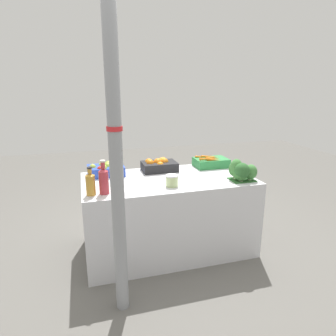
# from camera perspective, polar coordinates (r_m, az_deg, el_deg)

# --- Properties ---
(ground_plane) EXTENTS (10.00, 10.00, 0.00)m
(ground_plane) POSITION_cam_1_polar(r_m,az_deg,el_deg) (3.19, 0.00, -14.91)
(ground_plane) COLOR #605E59
(market_table) EXTENTS (1.62, 0.85, 0.75)m
(market_table) POSITION_cam_1_polar(r_m,az_deg,el_deg) (3.02, 0.00, -8.75)
(market_table) COLOR silver
(market_table) RESTS_ON ground_plane
(support_pole) EXTENTS (0.10, 0.10, 2.51)m
(support_pole) POSITION_cam_1_polar(r_m,az_deg,el_deg) (1.97, -10.03, 4.79)
(support_pole) COLOR gray
(support_pole) RESTS_ON ground_plane
(apple_crate) EXTENTS (0.35, 0.24, 0.13)m
(apple_crate) POSITION_cam_1_polar(r_m,az_deg,el_deg) (3.02, -11.64, -0.23)
(apple_crate) COLOR #2847B7
(apple_crate) RESTS_ON market_table
(orange_crate) EXTENTS (0.35, 0.24, 0.13)m
(orange_crate) POSITION_cam_1_polar(r_m,az_deg,el_deg) (3.12, -1.74, 0.59)
(orange_crate) COLOR black
(orange_crate) RESTS_ON market_table
(carrot_crate) EXTENTS (0.35, 0.25, 0.13)m
(carrot_crate) POSITION_cam_1_polar(r_m,az_deg,el_deg) (3.30, 8.16, 1.11)
(carrot_crate) COLOR #2D8442
(carrot_crate) RESTS_ON market_table
(broccoli_pile) EXTENTS (0.24, 0.22, 0.20)m
(broccoli_pile) POSITION_cam_1_polar(r_m,az_deg,el_deg) (2.86, 13.68, -0.55)
(broccoli_pile) COLOR #2D602D
(broccoli_pile) RESTS_ON market_table
(juice_bottle_amber) EXTENTS (0.08, 0.08, 0.24)m
(juice_bottle_amber) POSITION_cam_1_polar(r_m,az_deg,el_deg) (2.50, -14.55, -2.84)
(juice_bottle_amber) COLOR gold
(juice_bottle_amber) RESTS_ON market_table
(juice_bottle_ruby) EXTENTS (0.08, 0.08, 0.28)m
(juice_bottle_ruby) POSITION_cam_1_polar(r_m,az_deg,el_deg) (2.49, -12.15, -2.25)
(juice_bottle_ruby) COLOR #B2333D
(juice_bottle_ruby) RESTS_ON market_table
(juice_bottle_cloudy) EXTENTS (0.06, 0.06, 0.26)m
(juice_bottle_cloudy) POSITION_cam_1_polar(r_m,az_deg,el_deg) (2.51, -9.55, -2.19)
(juice_bottle_cloudy) COLOR beige
(juice_bottle_cloudy) RESTS_ON market_table
(pickle_jar) EXTENTS (0.11, 0.11, 0.10)m
(pickle_jar) POSITION_cam_1_polar(r_m,az_deg,el_deg) (2.64, 0.75, -2.40)
(pickle_jar) COLOR #B2C684
(pickle_jar) RESTS_ON market_table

